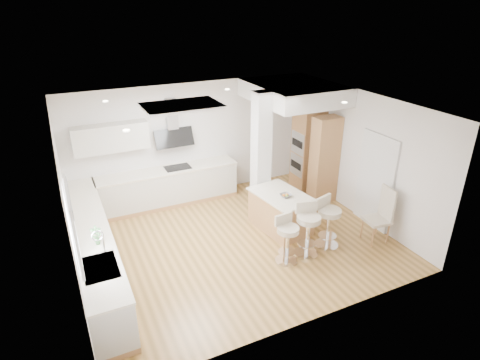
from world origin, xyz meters
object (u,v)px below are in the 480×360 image
bar_stool_b (308,227)px  bar_stool_c (328,220)px  bar_stool_a (287,237)px  peninsula (281,211)px  dining_chair (382,213)px

bar_stool_b → bar_stool_c: size_ratio=1.01×
bar_stool_a → bar_stool_c: bar_stool_c is taller
peninsula → dining_chair: bearing=-46.3°
peninsula → bar_stool_b: 1.05m
peninsula → bar_stool_b: (-0.03, -1.03, 0.19)m
bar_stool_a → dining_chair: (2.11, -0.18, 0.09)m
peninsula → dining_chair: (1.59, -1.26, 0.21)m
peninsula → bar_stool_c: bearing=-71.1°
bar_stool_a → dining_chair: dining_chair is taller
peninsula → bar_stool_a: 1.21m
bar_stool_a → bar_stool_c: 1.01m
peninsula → bar_stool_b: bar_stool_b is taller
bar_stool_c → dining_chair: 1.14m
peninsula → bar_stool_b: size_ratio=1.36×
bar_stool_a → peninsula: bearing=59.8°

